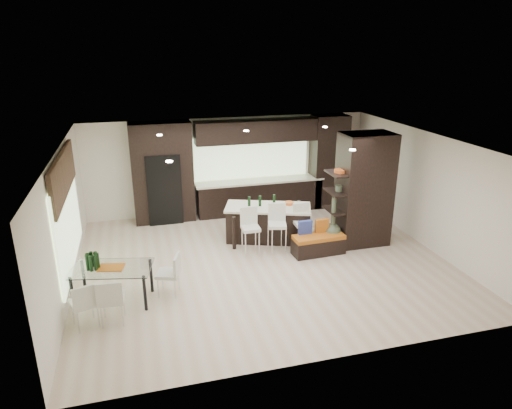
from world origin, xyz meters
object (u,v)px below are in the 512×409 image
object	(u,v)px
floor_vase	(333,223)
chair_near	(112,302)
kitchen_island	(268,223)
stool_left	(251,236)
dining_table	(113,285)
chair_end	(168,276)
bench	(318,244)
chair_far	(84,306)
stool_mid	(277,233)
stool_right	(302,231)

from	to	relation	value
floor_vase	chair_near	size ratio (longest dim) A/B	1.59
kitchen_island	stool_left	world-z (taller)	stool_left
kitchen_island	dining_table	distance (m)	4.16
dining_table	chair_end	world-z (taller)	chair_end
kitchen_island	chair_near	size ratio (longest dim) A/B	2.55
stool_left	chair_near	bearing A→B (deg)	-145.09
stool_left	chair_near	distance (m)	3.61
floor_vase	kitchen_island	bearing A→B (deg)	144.87
chair_end	bench	bearing A→B (deg)	-56.90
kitchen_island	bench	xyz separation A→B (m)	(0.89, -1.11, -0.20)
kitchen_island	floor_vase	size ratio (longest dim) A/B	1.60
kitchen_island	stool_left	size ratio (longest dim) A/B	2.29
bench	dining_table	size ratio (longest dim) A/B	0.83
chair_far	stool_left	bearing A→B (deg)	10.06
stool_mid	dining_table	distance (m)	3.86
stool_mid	chair_far	bearing A→B (deg)	-139.96
bench	floor_vase	world-z (taller)	floor_vase
kitchen_island	floor_vase	bearing A→B (deg)	-15.54
stool_right	bench	bearing A→B (deg)	-54.50
stool_mid	stool_right	distance (m)	0.63
stool_right	chair_end	xyz separation A→B (m)	(-3.25, -1.31, -0.05)
stool_left	stool_mid	world-z (taller)	stool_mid
chair_end	stool_left	bearing A→B (deg)	-38.49
stool_left	bench	world-z (taller)	stool_left
stool_left	bench	distance (m)	1.58
floor_vase	chair_far	bearing A→B (deg)	-161.35
stool_mid	dining_table	bearing A→B (deg)	-146.41
kitchen_island	stool_mid	world-z (taller)	stool_mid
chair_near	dining_table	bearing A→B (deg)	93.63
stool_mid	bench	distance (m)	0.99
bench	chair_near	size ratio (longest dim) A/B	1.49
kitchen_island	floor_vase	xyz separation A→B (m)	(1.31, -0.92, 0.21)
stool_right	stool_left	bearing A→B (deg)	-178.66
floor_vase	dining_table	size ratio (longest dim) A/B	0.88
dining_table	floor_vase	bearing A→B (deg)	25.36
dining_table	chair_near	distance (m)	0.71
stool_right	dining_table	distance (m)	4.46
bench	kitchen_island	bearing A→B (deg)	125.91
floor_vase	chair_far	distance (m)	5.70
bench	chair_near	world-z (taller)	chair_near
stool_mid	floor_vase	bearing A→B (deg)	6.30
stool_right	chair_near	xyz separation A→B (m)	(-4.26, -2.01, -0.03)
chair_near	stool_mid	bearing A→B (deg)	32.51
stool_right	bench	world-z (taller)	stool_right
dining_table	chair_end	bearing A→B (deg)	12.62
chair_far	bench	bearing A→B (deg)	-1.90
stool_right	chair_far	distance (m)	5.13
chair_near	stool_left	bearing A→B (deg)	37.44
stool_left	chair_far	world-z (taller)	stool_left
stool_right	floor_vase	xyz separation A→B (m)	(0.68, -0.19, 0.21)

